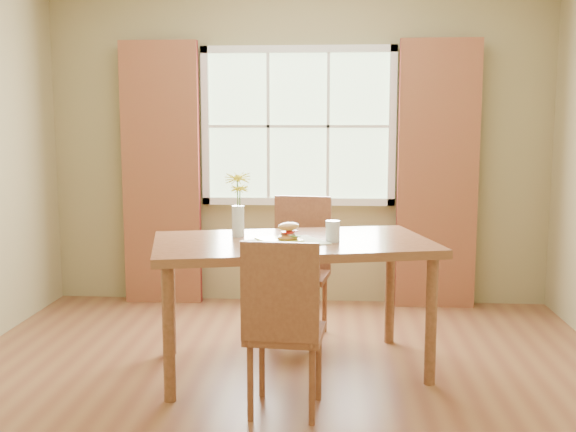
# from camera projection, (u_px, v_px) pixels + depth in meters

# --- Properties ---
(room) EXTENTS (4.24, 3.84, 2.74)m
(room) POSITION_uv_depth(u_px,v_px,m) (281.00, 155.00, 3.79)
(room) COLOR brown
(room) RESTS_ON ground
(window) EXTENTS (1.62, 0.06, 1.32)m
(window) POSITION_uv_depth(u_px,v_px,m) (298.00, 126.00, 5.62)
(window) COLOR #B6DAA5
(window) RESTS_ON room
(curtain_left) EXTENTS (0.65, 0.08, 2.20)m
(curtain_left) POSITION_uv_depth(u_px,v_px,m) (161.00, 174.00, 5.66)
(curtain_left) COLOR maroon
(curtain_left) RESTS_ON room
(curtain_right) EXTENTS (0.65, 0.08, 2.20)m
(curtain_right) POSITION_uv_depth(u_px,v_px,m) (438.00, 176.00, 5.51)
(curtain_right) COLOR maroon
(curtain_right) RESTS_ON room
(dining_table) EXTENTS (1.85, 1.30, 0.82)m
(dining_table) POSITION_uv_depth(u_px,v_px,m) (293.00, 254.00, 4.14)
(dining_table) COLOR brown
(dining_table) RESTS_ON room
(chair_near) EXTENTS (0.43, 0.43, 0.95)m
(chair_near) POSITION_uv_depth(u_px,v_px,m) (283.00, 320.00, 3.47)
(chair_near) COLOR brown
(chair_near) RESTS_ON room
(chair_far) EXTENTS (0.47, 0.47, 1.00)m
(chair_far) POSITION_uv_depth(u_px,v_px,m) (300.00, 260.00, 4.86)
(chair_far) COLOR brown
(chair_far) RESTS_ON room
(placemat) EXTENTS (0.55, 0.51, 0.01)m
(placemat) POSITION_uv_depth(u_px,v_px,m) (286.00, 242.00, 4.03)
(placemat) COLOR beige
(placemat) RESTS_ON dining_table
(plate) EXTENTS (0.31, 0.31, 0.01)m
(plate) POSITION_uv_depth(u_px,v_px,m) (279.00, 241.00, 4.02)
(plate) COLOR #C6D134
(plate) RESTS_ON placemat
(croissant_sandwich) EXTENTS (0.18, 0.18, 0.11)m
(croissant_sandwich) POSITION_uv_depth(u_px,v_px,m) (288.00, 232.00, 4.00)
(croissant_sandwich) COLOR gold
(croissant_sandwich) RESTS_ON plate
(water_glass) EXTENTS (0.09, 0.09, 0.13)m
(water_glass) POSITION_uv_depth(u_px,v_px,m) (333.00, 232.00, 4.06)
(water_glass) COLOR silver
(water_glass) RESTS_ON dining_table
(flower_vase) EXTENTS (0.16, 0.16, 0.40)m
(flower_vase) POSITION_uv_depth(u_px,v_px,m) (238.00, 199.00, 4.22)
(flower_vase) COLOR silver
(flower_vase) RESTS_ON dining_table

